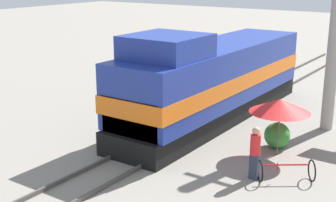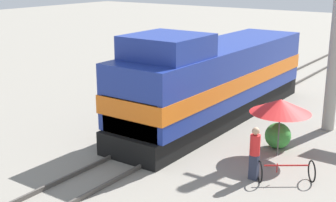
{
  "view_description": "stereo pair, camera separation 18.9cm",
  "coord_description": "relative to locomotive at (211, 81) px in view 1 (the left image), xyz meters",
  "views": [
    {
      "loc": [
        10.16,
        -16.41,
        6.8
      ],
      "look_at": [
        1.2,
        -3.45,
        2.32
      ],
      "focal_mm": 50.0,
      "sensor_mm": 36.0,
      "label": 1
    },
    {
      "loc": [
        10.32,
        -16.3,
        6.8
      ],
      "look_at": [
        1.2,
        -3.45,
        2.32
      ],
      "focal_mm": 50.0,
      "sensor_mm": 36.0,
      "label": 2
    }
  ],
  "objects": [
    {
      "name": "person_bystander",
      "position": [
        4.35,
        -4.7,
        -0.86
      ],
      "size": [
        0.34,
        0.34,
        1.83
      ],
      "color": "#2D3347",
      "rests_on": "ground_plane"
    },
    {
      "name": "bicycle",
      "position": [
        5.3,
        -4.28,
        -1.49
      ],
      "size": [
        1.86,
        1.64,
        0.74
      ],
      "rotation": [
        0.0,
        0.0,
        -0.94
      ],
      "color": "black",
      "rests_on": "ground_plane"
    },
    {
      "name": "ground_plane",
      "position": [
        0.0,
        -1.74,
        -1.87
      ],
      "size": [
        120.0,
        120.0,
        0.0
      ],
      "primitive_type": "plane",
      "color": "gray"
    },
    {
      "name": "rail_near",
      "position": [
        -0.72,
        -1.74,
        -1.79
      ],
      "size": [
        0.08,
        43.65,
        0.15
      ],
      "primitive_type": "cube",
      "color": "#4C4742",
      "rests_on": "ground_plane"
    },
    {
      "name": "shrub_cluster",
      "position": [
        3.88,
        -1.54,
        -1.36
      ],
      "size": [
        1.02,
        1.02,
        1.02
      ],
      "primitive_type": "sphere",
      "color": "#388C38",
      "rests_on": "ground_plane"
    },
    {
      "name": "locomotive",
      "position": [
        0.0,
        0.0,
        0.0
      ],
      "size": [
        3.04,
        13.15,
        4.37
      ],
      "color": "black",
      "rests_on": "ground_plane"
    },
    {
      "name": "rail_far",
      "position": [
        0.72,
        -1.74,
        -1.79
      ],
      "size": [
        0.08,
        43.65,
        0.15
      ],
      "primitive_type": "cube",
      "color": "#4C4742",
      "rests_on": "ground_plane"
    },
    {
      "name": "utility_pole",
      "position": [
        4.81,
        1.85,
        2.38
      ],
      "size": [
        1.8,
        0.53,
        8.42
      ],
      "color": "#9E998E",
      "rests_on": "ground_plane"
    },
    {
      "name": "vendor_umbrella",
      "position": [
        4.19,
        -2.28,
        0.08
      ],
      "size": [
        2.26,
        2.26,
        2.2
      ],
      "color": "#4C4C4C",
      "rests_on": "ground_plane"
    }
  ]
}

